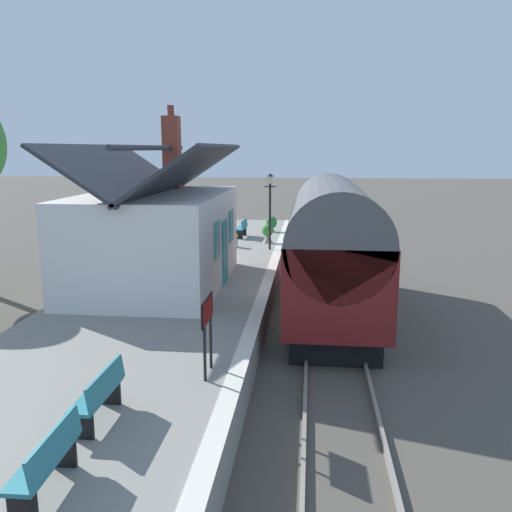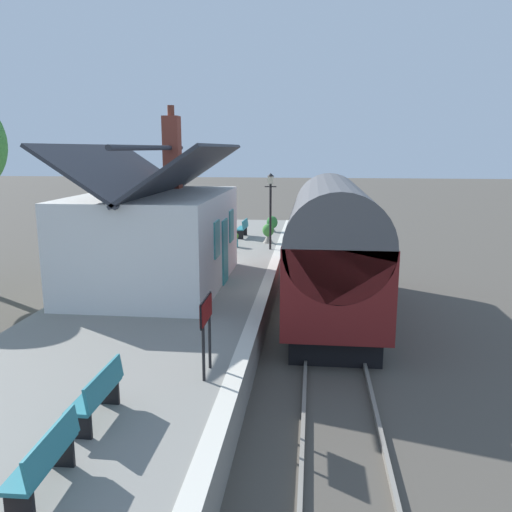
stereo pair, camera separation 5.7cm
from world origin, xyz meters
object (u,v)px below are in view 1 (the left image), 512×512
station_building (156,236)px  planter_edge_near (234,239)px  bench_platform_end (48,459)px  planter_by_door (268,233)px  planter_under_sign (152,243)px  lamp_post_platform (270,196)px  train (332,247)px  planter_edge_far (271,224)px  station_sign_board (207,317)px  bench_mid_platform (100,394)px  bench_near_building (242,228)px

station_building → planter_edge_near: 7.10m
bench_platform_end → planter_by_door: 18.52m
planter_under_sign → lamp_post_platform: size_ratio=0.21×
train → planter_edge_far: 11.57m
planter_under_sign → lamp_post_platform: lamp_post_platform is taller
planter_edge_far → lamp_post_platform: bearing=-176.4°
planter_edge_far → station_sign_board: bearing=-179.6°
bench_platform_end → bench_mid_platform: (1.83, 0.06, 0.00)m
planter_edge_far → lamp_post_platform: 5.34m
bench_mid_platform → station_sign_board: station_sign_board is taller
planter_edge_near → station_building: bearing=167.5°
train → station_building: size_ratio=1.29×
planter_by_door → station_sign_board: (-14.69, -0.06, 0.74)m
planter_edge_far → planter_by_door: planter_by_door is taller
bench_near_building → bench_mid_platform: (-18.13, -0.07, 0.00)m
train → station_sign_board: bearing=159.0°
train → planter_edge_near: size_ratio=13.83×
planter_edge_near → lamp_post_platform: 2.62m
planter_under_sign → planter_edge_far: 7.59m
planter_edge_far → station_sign_board: size_ratio=0.53×
lamp_post_platform → bench_platform_end: bearing=174.9°
station_building → bench_platform_end: station_building is taller
station_building → bench_near_building: station_building is taller
train → planter_by_door: (7.83, 2.69, -0.87)m
planter_under_sign → planter_edge_near: planter_under_sign is taller
planter_under_sign → planter_edge_far: bearing=-38.5°
lamp_post_platform → station_building: bearing=153.7°
planter_edge_near → planter_edge_far: 4.75m
station_building → lamp_post_platform: 7.19m
bench_near_building → station_building: bearing=170.8°
bench_platform_end → planter_under_sign: (15.91, 3.54, -0.13)m
train → station_sign_board: 7.35m
bench_mid_platform → station_sign_board: 2.50m
train → planter_edge_far: size_ratio=11.05×
bench_platform_end → bench_mid_platform: same height
bench_platform_end → train: bearing=-20.4°
train → planter_by_door: size_ratio=10.25×
lamp_post_platform → train: bearing=-158.5°
planter_edge_far → planter_by_door: bearing=-178.6°
bench_platform_end → station_sign_board: station_sign_board is taller
train → station_building: 5.64m
planter_by_door → train: bearing=-161.0°
bench_platform_end → planter_edge_far: size_ratio=1.69×
bench_near_building → lamp_post_platform: 3.97m
bench_near_building → planter_under_sign: bench_near_building is taller
planter_by_door → station_building: bearing=159.8°
bench_near_building → planter_by_door: planter_by_door is taller
station_building → planter_edge_far: station_building is taller
planter_under_sign → planter_edge_near: size_ratio=1.03×
planter_under_sign → station_sign_board: size_ratio=0.44×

